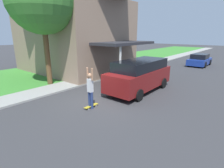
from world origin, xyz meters
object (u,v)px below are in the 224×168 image
(skateboarder, at_px, (90,88))
(skateboard, at_px, (91,106))
(suv_parked, at_px, (140,75))
(car_down_street, at_px, (200,60))

(skateboarder, relative_size, skateboard, 2.44)
(suv_parked, height_order, skateboarder, skateboarder)
(suv_parked, bearing_deg, skateboard, -96.20)
(skateboard, bearing_deg, suv_parked, 83.80)
(car_down_street, distance_m, skateboard, 16.60)
(suv_parked, height_order, skateboard, suv_parked)
(car_down_street, bearing_deg, skateboard, -93.12)
(car_down_street, xyz_separation_m, skateboarder, (-0.86, -16.62, 0.42))
(skateboarder, xyz_separation_m, skateboard, (-0.04, 0.06, -0.98))
(skateboarder, distance_m, skateboard, 0.98)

